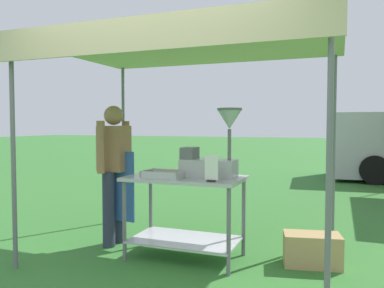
# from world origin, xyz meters

# --- Properties ---
(ground_plane) EXTENTS (70.00, 70.00, 0.00)m
(ground_plane) POSITION_xyz_m (0.00, 6.00, 0.00)
(ground_plane) COLOR #33702D
(stall_canopy) EXTENTS (3.05, 2.22, 2.25)m
(stall_canopy) POSITION_xyz_m (0.00, 1.49, 2.17)
(stall_canopy) COLOR slate
(stall_canopy) RESTS_ON ground
(donut_cart) EXTENTS (1.20, 0.69, 0.86)m
(donut_cart) POSITION_xyz_m (0.00, 1.39, 0.61)
(donut_cart) COLOR #B7B7BC
(donut_cart) RESTS_ON ground
(donut_tray) EXTENTS (0.40, 0.29, 0.07)m
(donut_tray) POSITION_xyz_m (-0.17, 1.24, 0.88)
(donut_tray) COLOR #B7B7BC
(donut_tray) RESTS_ON donut_cart
(donut_fryer) EXTENTS (0.62, 0.28, 0.70)m
(donut_fryer) POSITION_xyz_m (0.28, 1.46, 1.10)
(donut_fryer) COLOR #B7B7BC
(donut_fryer) RESTS_ON donut_cart
(menu_sign) EXTENTS (0.13, 0.05, 0.26)m
(menu_sign) POSITION_xyz_m (0.37, 1.14, 0.97)
(menu_sign) COLOR black
(menu_sign) RESTS_ON donut_cart
(vendor) EXTENTS (0.46, 0.54, 1.61)m
(vendor) POSITION_xyz_m (-0.93, 1.53, 0.90)
(vendor) COLOR #2D3347
(vendor) RESTS_ON ground
(supply_crate) EXTENTS (0.59, 0.40, 0.32)m
(supply_crate) POSITION_xyz_m (1.26, 1.63, 0.16)
(supply_crate) COLOR tan
(supply_crate) RESTS_ON ground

